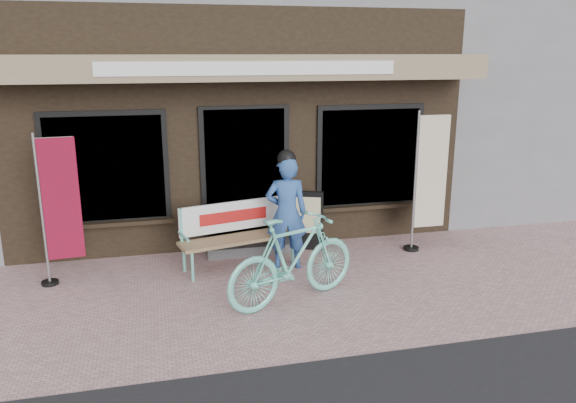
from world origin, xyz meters
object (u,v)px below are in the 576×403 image
object	(u,v)px
menu_stand	(308,220)
nobori_red	(58,207)
person	(286,211)
nobori_cream	(428,179)
bench	(236,229)
bicycle	(293,259)

from	to	relation	value
menu_stand	nobori_red	bearing A→B (deg)	-149.93
person	nobori_cream	bearing A→B (deg)	14.85
nobori_red	menu_stand	bearing A→B (deg)	3.09
bench	person	size ratio (longest dim) A/B	1.03
nobori_cream	bench	bearing A→B (deg)	-179.53
bench	menu_stand	distance (m)	1.24
bench	person	bearing A→B (deg)	-33.06
person	menu_stand	size ratio (longest dim) A/B	1.84
bicycle	menu_stand	size ratio (longest dim) A/B	1.99
bench	nobori_cream	xyz separation A→B (m)	(2.92, -0.00, 0.57)
bench	nobori_cream	distance (m)	2.98
bicycle	nobori_cream	world-z (taller)	nobori_cream
bench	nobori_red	xyz separation A→B (m)	(-2.30, -0.09, 0.50)
nobori_red	nobori_cream	size ratio (longest dim) A/B	0.94
bench	nobori_cream	world-z (taller)	nobori_cream
bicycle	nobori_cream	xyz separation A→B (m)	(2.45, 1.37, 0.55)
person	nobori_cream	world-z (taller)	nobori_cream
bicycle	nobori_cream	size ratio (longest dim) A/B	0.85
nobori_red	menu_stand	distance (m)	3.55
nobori_red	bench	bearing A→B (deg)	-2.88
bench	person	world-z (taller)	person
person	bench	bearing A→B (deg)	169.61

